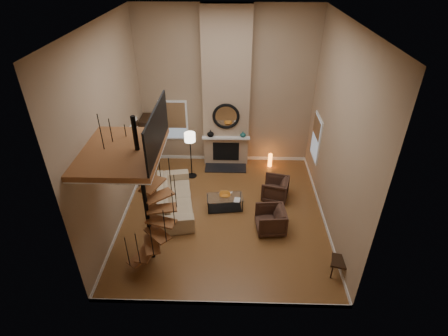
{
  "coord_description": "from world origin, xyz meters",
  "views": [
    {
      "loc": [
        0.25,
        -8.37,
        6.99
      ],
      "look_at": [
        0.0,
        0.4,
        1.4
      ],
      "focal_mm": 28.38,
      "sensor_mm": 36.0,
      "label": 1
    }
  ],
  "objects_px": {
    "armchair_near": "(277,189)",
    "side_chair": "(346,260)",
    "hutch": "(149,141)",
    "sofa": "(174,197)",
    "coffee_table": "(225,201)",
    "floor_lamp": "(190,141)",
    "accent_lamp": "(270,160)",
    "armchair_far": "(273,220)"
  },
  "relations": [
    {
      "from": "armchair_near",
      "to": "armchair_far",
      "type": "bearing_deg",
      "value": 4.16
    },
    {
      "from": "hutch",
      "to": "sofa",
      "type": "relative_size",
      "value": 0.7
    },
    {
      "from": "coffee_table",
      "to": "armchair_near",
      "type": "bearing_deg",
      "value": 19.68
    },
    {
      "from": "sofa",
      "to": "armchair_far",
      "type": "height_order",
      "value": "sofa"
    },
    {
      "from": "armchair_near",
      "to": "sofa",
      "type": "bearing_deg",
      "value": -66.07
    },
    {
      "from": "hutch",
      "to": "sofa",
      "type": "xyz_separation_m",
      "value": [
        1.24,
        -2.54,
        -0.55
      ]
    },
    {
      "from": "hutch",
      "to": "sofa",
      "type": "distance_m",
      "value": 2.88
    },
    {
      "from": "sofa",
      "to": "side_chair",
      "type": "height_order",
      "value": "side_chair"
    },
    {
      "from": "hutch",
      "to": "armchair_near",
      "type": "relative_size",
      "value": 2.31
    },
    {
      "from": "sofa",
      "to": "coffee_table",
      "type": "relative_size",
      "value": 2.26
    },
    {
      "from": "sofa",
      "to": "side_chair",
      "type": "relative_size",
      "value": 2.72
    },
    {
      "from": "coffee_table",
      "to": "floor_lamp",
      "type": "height_order",
      "value": "floor_lamp"
    },
    {
      "from": "floor_lamp",
      "to": "side_chair",
      "type": "bearing_deg",
      "value": -45.75
    },
    {
      "from": "floor_lamp",
      "to": "armchair_near",
      "type": "bearing_deg",
      "value": -22.64
    },
    {
      "from": "armchair_near",
      "to": "accent_lamp",
      "type": "bearing_deg",
      "value": -163.64
    },
    {
      "from": "accent_lamp",
      "to": "floor_lamp",
      "type": "bearing_deg",
      "value": -165.11
    },
    {
      "from": "side_chair",
      "to": "floor_lamp",
      "type": "bearing_deg",
      "value": 134.25
    },
    {
      "from": "armchair_far",
      "to": "side_chair",
      "type": "height_order",
      "value": "side_chair"
    },
    {
      "from": "floor_lamp",
      "to": "coffee_table",
      "type": "bearing_deg",
      "value": -55.94
    },
    {
      "from": "coffee_table",
      "to": "side_chair",
      "type": "relative_size",
      "value": 1.2
    },
    {
      "from": "floor_lamp",
      "to": "sofa",
      "type": "bearing_deg",
      "value": -101.43
    },
    {
      "from": "coffee_table",
      "to": "accent_lamp",
      "type": "bearing_deg",
      "value": 57.92
    },
    {
      "from": "sofa",
      "to": "side_chair",
      "type": "xyz_separation_m",
      "value": [
        4.55,
        -2.56,
        0.13
      ]
    },
    {
      "from": "sofa",
      "to": "accent_lamp",
      "type": "height_order",
      "value": "sofa"
    },
    {
      "from": "side_chair",
      "to": "armchair_near",
      "type": "bearing_deg",
      "value": 113.03
    },
    {
      "from": "armchair_near",
      "to": "accent_lamp",
      "type": "distance_m",
      "value": 1.95
    },
    {
      "from": "hutch",
      "to": "coffee_table",
      "type": "bearing_deg",
      "value": -42.66
    },
    {
      "from": "armchair_far",
      "to": "accent_lamp",
      "type": "bearing_deg",
      "value": 171.74
    },
    {
      "from": "floor_lamp",
      "to": "accent_lamp",
      "type": "relative_size",
      "value": 3.28
    },
    {
      "from": "sofa",
      "to": "accent_lamp",
      "type": "relative_size",
      "value": 5.11
    },
    {
      "from": "armchair_far",
      "to": "hutch",
      "type": "bearing_deg",
      "value": -134.68
    },
    {
      "from": "sofa",
      "to": "accent_lamp",
      "type": "distance_m",
      "value": 4.03
    },
    {
      "from": "armchair_far",
      "to": "side_chair",
      "type": "bearing_deg",
      "value": 39.56
    },
    {
      "from": "sofa",
      "to": "floor_lamp",
      "type": "height_order",
      "value": "floor_lamp"
    },
    {
      "from": "sofa",
      "to": "armchair_near",
      "type": "height_order",
      "value": "sofa"
    },
    {
      "from": "coffee_table",
      "to": "accent_lamp",
      "type": "xyz_separation_m",
      "value": [
        1.59,
        2.54,
        -0.03
      ]
    },
    {
      "from": "armchair_near",
      "to": "side_chair",
      "type": "xyz_separation_m",
      "value": [
        1.32,
        -3.11,
        0.17
      ]
    },
    {
      "from": "hutch",
      "to": "side_chair",
      "type": "height_order",
      "value": "hutch"
    },
    {
      "from": "armchair_far",
      "to": "floor_lamp",
      "type": "bearing_deg",
      "value": -140.93
    },
    {
      "from": "armchair_far",
      "to": "accent_lamp",
      "type": "xyz_separation_m",
      "value": [
        0.2,
        3.44,
        -0.1
      ]
    },
    {
      "from": "coffee_table",
      "to": "side_chair",
      "type": "bearing_deg",
      "value": -40.12
    },
    {
      "from": "accent_lamp",
      "to": "side_chair",
      "type": "height_order",
      "value": "side_chair"
    }
  ]
}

